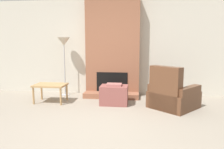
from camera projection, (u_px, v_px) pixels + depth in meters
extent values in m
plane|color=gray|center=(93.00, 132.00, 3.50)|extent=(24.00, 24.00, 0.00)
cube|color=beige|center=(114.00, 47.00, 6.03)|extent=(6.91, 0.06, 2.60)
cube|color=#935B42|center=(113.00, 48.00, 5.85)|extent=(1.43, 0.31, 2.60)
cube|color=#935B42|center=(111.00, 95.00, 5.69)|extent=(1.43, 0.37, 0.13)
cube|color=black|center=(112.00, 82.00, 5.82)|extent=(0.83, 0.02, 0.52)
cube|color=#8C4C47|center=(114.00, 95.00, 5.07)|extent=(0.63, 0.44, 0.44)
cube|color=#A56660|center=(114.00, 85.00, 5.04)|extent=(0.35, 0.24, 0.05)
cube|color=brown|center=(174.00, 99.00, 4.82)|extent=(1.22, 1.23, 0.36)
cube|color=brown|center=(165.00, 89.00, 4.55)|extent=(0.66, 0.60, 0.94)
cube|color=brown|center=(188.00, 99.00, 4.56)|extent=(0.64, 0.71, 0.52)
cube|color=brown|center=(161.00, 93.00, 5.07)|extent=(0.64, 0.71, 0.52)
cube|color=tan|center=(50.00, 85.00, 5.23)|extent=(0.74, 0.51, 0.04)
cylinder|color=tan|center=(33.00, 96.00, 5.09)|extent=(0.04, 0.04, 0.40)
cylinder|color=tan|center=(61.00, 97.00, 5.01)|extent=(0.04, 0.04, 0.40)
cylinder|color=tan|center=(42.00, 92.00, 5.51)|extent=(0.04, 0.04, 0.40)
cylinder|color=tan|center=(67.00, 92.00, 5.43)|extent=(0.04, 0.04, 0.40)
cylinder|color=#ADADB2|center=(65.00, 95.00, 6.01)|extent=(0.20, 0.20, 0.02)
cylinder|color=#ADADB2|center=(65.00, 70.00, 5.92)|extent=(0.03, 0.03, 1.34)
cone|color=beige|center=(64.00, 41.00, 5.81)|extent=(0.33, 0.33, 0.21)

